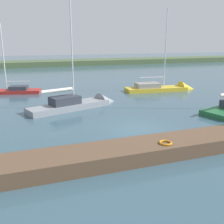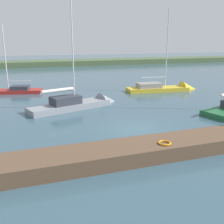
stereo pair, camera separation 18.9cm
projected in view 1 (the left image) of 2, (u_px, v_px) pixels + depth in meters
ground_plane at (138, 129)px, 17.88m from camera, size 200.00×200.00×0.00m
far_shoreline at (50, 66)px, 63.51m from camera, size 180.00×8.00×2.40m
dock_pier at (172, 146)px, 14.00m from camera, size 27.20×2.19×0.76m
life_ring_buoy at (166, 143)px, 13.27m from camera, size 0.66×0.66×0.10m
sailboat_near_dock at (80, 106)px, 23.61m from camera, size 8.83×4.59×10.70m
sailboat_mid_channel at (166, 89)px, 31.56m from camera, size 8.84×2.92×10.29m
sailboat_outer_mooring at (3, 92)px, 29.86m from camera, size 7.42×3.44×8.43m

